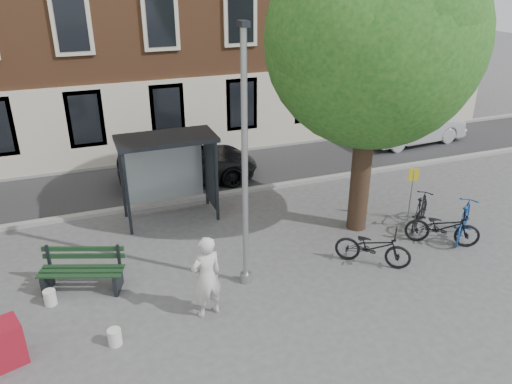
{
  "coord_description": "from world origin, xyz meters",
  "views": [
    {
      "loc": [
        -3.37,
        -9.68,
        7.1
      ],
      "look_at": [
        1.02,
        2.01,
        1.4
      ],
      "focal_mm": 35.0,
      "sensor_mm": 36.0,
      "label": 1
    }
  ],
  "objects": [
    {
      "name": "ground",
      "position": [
        0.0,
        0.0,
        0.0
      ],
      "size": [
        90.0,
        90.0,
        0.0
      ],
      "primitive_type": "plane",
      "color": "#4C4C4F",
      "rests_on": "ground"
    },
    {
      "name": "road",
      "position": [
        0.0,
        7.0,
        0.01
      ],
      "size": [
        40.0,
        4.0,
        0.01
      ],
      "primitive_type": "cube",
      "color": "#28282B",
      "rests_on": "ground"
    },
    {
      "name": "curb_near",
      "position": [
        0.0,
        5.0,
        0.06
      ],
      "size": [
        40.0,
        0.25,
        0.12
      ],
      "primitive_type": "cube",
      "color": "gray",
      "rests_on": "ground"
    },
    {
      "name": "curb_far",
      "position": [
        0.0,
        9.0,
        0.06
      ],
      "size": [
        40.0,
        0.25,
        0.12
      ],
      "primitive_type": "cube",
      "color": "gray",
      "rests_on": "ground"
    },
    {
      "name": "lamppost",
      "position": [
        0.0,
        0.0,
        2.78
      ],
      "size": [
        0.28,
        0.35,
        6.11
      ],
      "color": "#9EA0A3",
      "rests_on": "ground"
    },
    {
      "name": "tree_right",
      "position": [
        4.01,
        1.38,
        5.62
      ],
      "size": [
        5.76,
        5.6,
        8.2
      ],
      "color": "black",
      "rests_on": "ground"
    },
    {
      "name": "bus_shelter",
      "position": [
        -0.61,
        4.11,
        1.92
      ],
      "size": [
        2.85,
        1.45,
        2.62
      ],
      "color": "#1E2328",
      "rests_on": "ground"
    },
    {
      "name": "painter",
      "position": [
        -1.2,
        -0.87,
        0.98
      ],
      "size": [
        0.8,
        0.62,
        1.95
      ],
      "primitive_type": "imported",
      "rotation": [
        0.0,
        0.0,
        3.38
      ],
      "color": "silver",
      "rests_on": "ground"
    },
    {
      "name": "bench",
      "position": [
        -3.73,
        1.1,
        0.46
      ],
      "size": [
        2.05,
        1.25,
        1.01
      ],
      "rotation": [
        0.0,
        0.0,
        -0.35
      ],
      "color": "#1E2328",
      "rests_on": "ground"
    },
    {
      "name": "bike_a",
      "position": [
        3.33,
        -0.39,
        0.51
      ],
      "size": [
        1.93,
        1.76,
        1.02
      ],
      "primitive_type": "imported",
      "rotation": [
        0.0,
        0.0,
        0.88
      ],
      "color": "black",
      "rests_on": "ground"
    },
    {
      "name": "bike_b",
      "position": [
        6.48,
        -0.11,
        0.55
      ],
      "size": [
        1.75,
        1.56,
        1.1
      ],
      "primitive_type": "imported",
      "rotation": [
        0.0,
        0.0,
        2.25
      ],
      "color": "navy",
      "rests_on": "ground"
    },
    {
      "name": "bike_c",
      "position": [
        5.7,
        -0.17,
        0.52
      ],
      "size": [
        2.03,
        1.69,
        1.04
      ],
      "primitive_type": "imported",
      "rotation": [
        0.0,
        0.0,
        0.98
      ],
      "color": "black",
      "rests_on": "ground"
    },
    {
      "name": "bike_d",
      "position": [
        5.78,
        0.91,
        0.51
      ],
      "size": [
        1.62,
        1.44,
        1.02
      ],
      "primitive_type": "imported",
      "rotation": [
        0.0,
        0.0,
        2.25
      ],
      "color": "black",
      "rests_on": "ground"
    },
    {
      "name": "car_dark",
      "position": [
        0.2,
        6.72,
        0.68
      ],
      "size": [
        5.14,
        2.83,
        1.36
      ],
      "primitive_type": "imported",
      "rotation": [
        0.0,
        0.0,
        1.45
      ],
      "color": "black",
      "rests_on": "ground"
    },
    {
      "name": "car_silver",
      "position": [
        10.31,
        7.34,
        0.76
      ],
      "size": [
        4.74,
        1.96,
        1.53
      ],
      "primitive_type": "imported",
      "rotation": [
        0.0,
        0.0,
        1.65
      ],
      "color": "#B1B4B9",
      "rests_on": "ground"
    },
    {
      "name": "bucket_a",
      "position": [
        -3.25,
        -1.15,
        0.18
      ],
      "size": [
        0.31,
        0.31,
        0.36
      ],
      "primitive_type": "cylinder",
      "rotation": [
        0.0,
        0.0,
        -0.1
      ],
      "color": "silver",
      "rests_on": "ground"
    },
    {
      "name": "bucket_b",
      "position": [
        -4.49,
        0.73,
        0.18
      ],
      "size": [
        0.31,
        0.31,
        0.36
      ],
      "primitive_type": "cylinder",
      "rotation": [
        0.0,
        0.0,
        0.13
      ],
      "color": "silver",
      "rests_on": "ground"
    },
    {
      "name": "notice_sign",
      "position": [
        5.7,
        1.33,
        1.18
      ],
      "size": [
        0.28,
        0.14,
        1.69
      ],
      "rotation": [
        0.0,
        0.0,
        -0.42
      ],
      "color": "#9EA0A3",
      "rests_on": "ground"
    }
  ]
}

